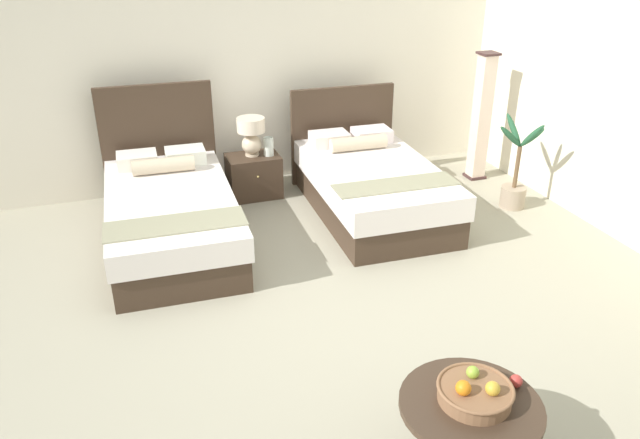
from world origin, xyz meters
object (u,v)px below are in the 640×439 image
(coffee_table, at_px, (469,420))
(floor_lamp_corner, at_px, (481,118))
(vase, at_px, (269,146))
(fruit_bowl, at_px, (475,392))
(potted_palm, at_px, (515,181))
(bed_near_corner, at_px, (371,184))
(table_lamp, at_px, (251,133))
(bed_near_window, at_px, (170,211))
(nightstand, at_px, (254,176))
(loose_apple, at_px, (516,381))

(coffee_table, distance_m, floor_lamp_corner, 4.47)
(vase, distance_m, fruit_bowl, 4.02)
(coffee_table, relative_size, potted_palm, 0.77)
(bed_near_corner, bearing_deg, table_lamp, 142.63)
(bed_near_window, height_order, coffee_table, bed_near_window)
(nightstand, height_order, table_lamp, table_lamp)
(floor_lamp_corner, height_order, potted_palm, floor_lamp_corner)
(table_lamp, xyz_separation_m, fruit_bowl, (0.22, -4.08, -0.19))
(nightstand, height_order, fruit_bowl, fruit_bowl)
(loose_apple, bearing_deg, bed_near_corner, 80.34)
(bed_near_window, bearing_deg, potted_palm, -6.74)
(fruit_bowl, distance_m, potted_palm, 3.69)
(potted_palm, bearing_deg, bed_near_corner, 164.71)
(vase, relative_size, loose_apple, 2.77)
(bed_near_corner, relative_size, loose_apple, 28.84)
(bed_near_window, height_order, table_lamp, bed_near_window)
(bed_near_window, distance_m, coffee_table, 3.52)
(nightstand, bearing_deg, floor_lamp_corner, -7.20)
(bed_near_window, height_order, loose_apple, bed_near_window)
(bed_near_window, distance_m, potted_palm, 3.52)
(bed_near_window, xyz_separation_m, table_lamp, (0.98, 0.79, 0.41))
(vase, bearing_deg, nightstand, 166.63)
(bed_near_window, xyz_separation_m, fruit_bowl, (1.20, -3.29, 0.22))
(nightstand, xyz_separation_m, vase, (0.17, -0.04, 0.33))
(potted_palm, bearing_deg, fruit_bowl, -128.48)
(nightstand, distance_m, loose_apple, 4.08)
(table_lamp, relative_size, vase, 2.06)
(table_lamp, relative_size, potted_palm, 0.42)
(vase, bearing_deg, bed_near_window, -147.65)
(loose_apple, xyz_separation_m, floor_lamp_corner, (2.09, 3.71, 0.23))
(vase, distance_m, loose_apple, 4.02)
(coffee_table, bearing_deg, floor_lamp_corner, 57.49)
(fruit_bowl, xyz_separation_m, floor_lamp_corner, (2.37, 3.74, 0.21))
(potted_palm, bearing_deg, loose_apple, -125.19)
(vase, bearing_deg, potted_palm, -25.97)
(table_lamp, xyz_separation_m, vase, (0.17, -0.06, -0.14))
(table_lamp, xyz_separation_m, floor_lamp_corner, (2.59, -0.35, 0.02))
(vase, xyz_separation_m, fruit_bowl, (0.05, -4.02, -0.05))
(table_lamp, height_order, floor_lamp_corner, floor_lamp_corner)
(vase, height_order, loose_apple, vase)
(bed_near_corner, bearing_deg, bed_near_window, 179.63)
(coffee_table, bearing_deg, fruit_bowl, 33.26)
(vase, relative_size, floor_lamp_corner, 0.14)
(bed_near_window, bearing_deg, vase, 32.35)
(bed_near_window, xyz_separation_m, nightstand, (0.98, 0.77, -0.06))
(coffee_table, height_order, potted_palm, potted_palm)
(vase, height_order, potted_palm, potted_palm)
(coffee_table, bearing_deg, vase, 90.40)
(bed_near_window, bearing_deg, loose_apple, -65.70)
(loose_apple, height_order, potted_palm, potted_palm)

